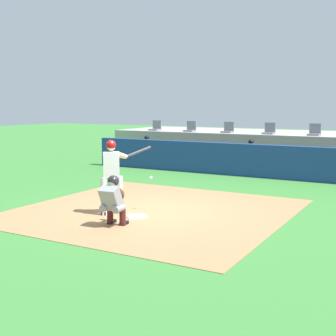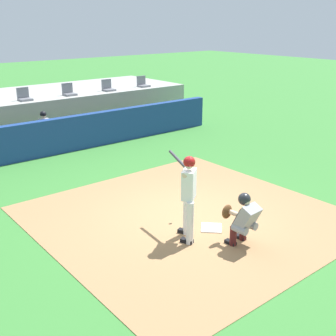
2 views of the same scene
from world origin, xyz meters
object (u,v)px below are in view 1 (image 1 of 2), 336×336
at_px(catcher_crouched, 114,199).
at_px(dugout_player_0, 145,150).
at_px(dugout_player_1, 250,156).
at_px(stadium_seat_4, 314,132).
at_px(home_plate, 137,217).
at_px(stadium_seat_2, 228,130).
at_px(stadium_seat_3, 269,131).
at_px(stadium_seat_1, 190,129).
at_px(batter_at_plate, 113,172).
at_px(stadium_seat_0, 156,128).

bearing_deg(catcher_crouched, dugout_player_0, 118.34).
distance_m(catcher_crouched, dugout_player_1, 9.02).
distance_m(catcher_crouched, stadium_seat_4, 11.25).
distance_m(home_plate, catcher_crouched, 1.05).
xyz_separation_m(catcher_crouched, stadium_seat_2, (-1.84, 11.05, 0.93)).
distance_m(dugout_player_0, stadium_seat_3, 5.36).
xyz_separation_m(catcher_crouched, stadium_seat_3, (0.02, 11.05, 0.93)).
xyz_separation_m(home_plate, stadium_seat_1, (-3.71, 10.18, 1.51)).
xyz_separation_m(catcher_crouched, dugout_player_1, (-0.09, 9.02, 0.07)).
distance_m(batter_at_plate, stadium_seat_4, 10.49).
xyz_separation_m(dugout_player_0, stadium_seat_3, (4.88, 2.03, 0.86)).
bearing_deg(home_plate, catcher_crouched, -91.43).
height_order(dugout_player_0, stadium_seat_0, stadium_seat_0).
height_order(home_plate, batter_at_plate, batter_at_plate).
bearing_deg(stadium_seat_3, stadium_seat_4, 0.00).
relative_size(batter_at_plate, stadium_seat_3, 3.76).
bearing_deg(catcher_crouched, stadium_seat_3, 89.89).
distance_m(stadium_seat_2, stadium_seat_3, 1.86).
bearing_deg(stadium_seat_0, stadium_seat_1, 0.00).
bearing_deg(catcher_crouched, home_plate, 88.57).
relative_size(home_plate, stadium_seat_1, 0.92).
distance_m(home_plate, stadium_seat_2, 10.46).
xyz_separation_m(dugout_player_1, stadium_seat_0, (-5.46, 2.03, 0.86)).
xyz_separation_m(home_plate, stadium_seat_4, (1.86, 10.18, 1.51)).
xyz_separation_m(stadium_seat_1, stadium_seat_3, (3.71, 0.00, 0.00)).
xyz_separation_m(home_plate, catcher_crouched, (-0.02, -0.87, 0.59)).
bearing_deg(stadium_seat_2, dugout_player_1, -49.45).
height_order(batter_at_plate, catcher_crouched, batter_at_plate).
bearing_deg(catcher_crouched, dugout_player_1, 90.60).
xyz_separation_m(dugout_player_1, stadium_seat_2, (-1.74, 2.03, 0.86)).
xyz_separation_m(batter_at_plate, dugout_player_0, (-4.20, 8.13, -0.36)).
bearing_deg(dugout_player_1, stadium_seat_2, 130.55).
relative_size(catcher_crouched, stadium_seat_1, 4.24).
bearing_deg(stadium_seat_3, stadium_seat_2, 180.00).
bearing_deg(batter_at_plate, stadium_seat_3, 86.13).
relative_size(home_plate, stadium_seat_0, 0.92).
bearing_deg(home_plate, dugout_player_1, 90.82).
relative_size(dugout_player_0, stadium_seat_3, 2.71).
bearing_deg(dugout_player_1, dugout_player_0, 180.00).
relative_size(catcher_crouched, stadium_seat_4, 4.24).
distance_m(batter_at_plate, dugout_player_1, 8.16).
bearing_deg(stadium_seat_4, dugout_player_1, -134.12).
bearing_deg(home_plate, stadium_seat_0, 118.69).
height_order(batter_at_plate, dugout_player_0, batter_at_plate).
relative_size(home_plate, stadium_seat_2, 0.92).
height_order(catcher_crouched, stadium_seat_2, stadium_seat_2).
height_order(stadium_seat_2, stadium_seat_3, same).
relative_size(dugout_player_1, stadium_seat_3, 2.71).
height_order(stadium_seat_0, stadium_seat_4, same).
bearing_deg(stadium_seat_1, dugout_player_0, -119.91).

